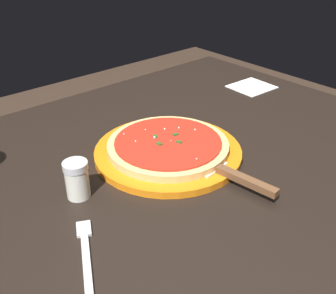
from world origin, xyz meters
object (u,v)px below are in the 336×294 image
(fork, at_px, (86,256))
(pizza_server, at_px, (228,174))
(napkin_folded_right, at_px, (252,87))
(serving_plate, at_px, (168,152))
(pizza, at_px, (168,145))
(parmesan_shaker, at_px, (77,179))

(fork, bearing_deg, pizza_server, -1.92)
(napkin_folded_right, relative_size, fork, 0.71)
(pizza_server, bearing_deg, serving_plate, 97.20)
(serving_plate, xyz_separation_m, fork, (-0.30, -0.15, -0.01))
(pizza, relative_size, fork, 1.53)
(pizza, height_order, parmesan_shaker, parmesan_shaker)
(serving_plate, distance_m, fork, 0.33)
(pizza, relative_size, pizza_server, 1.19)
(parmesan_shaker, bearing_deg, pizza_server, -32.43)
(pizza, bearing_deg, pizza_server, -82.80)
(parmesan_shaker, bearing_deg, fork, -116.56)
(serving_plate, bearing_deg, pizza, 69.27)
(fork, height_order, parmesan_shaker, parmesan_shaker)
(fork, relative_size, parmesan_shaker, 2.34)
(serving_plate, xyz_separation_m, pizza, (0.00, 0.00, 0.02))
(serving_plate, height_order, pizza_server, pizza_server)
(pizza_server, relative_size, parmesan_shaker, 3.02)
(serving_plate, height_order, fork, serving_plate)
(fork, bearing_deg, parmesan_shaker, 63.44)
(napkin_folded_right, bearing_deg, pizza_server, -146.60)
(serving_plate, height_order, napkin_folded_right, serving_plate)
(pizza_server, bearing_deg, fork, 178.08)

